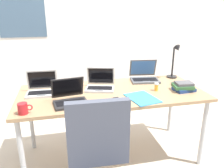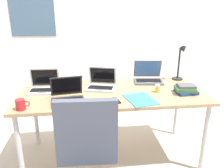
# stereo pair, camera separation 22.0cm
# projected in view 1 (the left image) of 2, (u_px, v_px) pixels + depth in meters

# --- Properties ---
(ground_plane) EXTENTS (12.00, 12.00, 0.00)m
(ground_plane) POSITION_uv_depth(u_px,v_px,m) (112.00, 155.00, 2.47)
(ground_plane) COLOR #B7AD9E
(wall_back) EXTENTS (6.00, 0.13, 2.60)m
(wall_back) POSITION_uv_depth(u_px,v_px,m) (94.00, 25.00, 3.06)
(wall_back) COLOR silver
(wall_back) RESTS_ON ground_plane
(desk) EXTENTS (1.80, 0.80, 0.74)m
(desk) POSITION_uv_depth(u_px,v_px,m) (112.00, 97.00, 2.24)
(desk) COLOR #9E7A56
(desk) RESTS_ON ground_plane
(desk_lamp) EXTENTS (0.12, 0.18, 0.40)m
(desk_lamp) POSITION_uv_depth(u_px,v_px,m) (174.00, 62.00, 2.59)
(desk_lamp) COLOR black
(desk_lamp) RESTS_ON desk
(laptop_near_mouse) EXTENTS (0.34, 0.30, 0.21)m
(laptop_near_mouse) POSITION_uv_depth(u_px,v_px,m) (100.00, 85.00, 2.29)
(laptop_near_mouse) COLOR #B7BABC
(laptop_near_mouse) RESTS_ON desk
(laptop_by_keyboard) EXTENTS (0.34, 0.32, 0.22)m
(laptop_by_keyboard) POSITION_uv_depth(u_px,v_px,m) (144.00, 76.00, 2.56)
(laptop_by_keyboard) COLOR #515459
(laptop_by_keyboard) RESTS_ON desk
(laptop_near_lamp) EXTENTS (0.29, 0.24, 0.21)m
(laptop_near_lamp) POSITION_uv_depth(u_px,v_px,m) (42.00, 89.00, 2.17)
(laptop_near_lamp) COLOR #B7BABC
(laptop_near_lamp) RESTS_ON desk
(laptop_front_right) EXTENTS (0.32, 0.30, 0.21)m
(laptop_front_right) POSITION_uv_depth(u_px,v_px,m) (70.00, 98.00, 1.95)
(laptop_front_right) COLOR #232326
(laptop_front_right) RESTS_ON desk
(computer_mouse) EXTENTS (0.06, 0.10, 0.03)m
(computer_mouse) POSITION_uv_depth(u_px,v_px,m) (174.00, 84.00, 2.41)
(computer_mouse) COLOR black
(computer_mouse) RESTS_ON desk
(cell_phone) EXTENTS (0.09, 0.15, 0.01)m
(cell_phone) POSITION_uv_depth(u_px,v_px,m) (118.00, 100.00, 2.00)
(cell_phone) COLOR black
(cell_phone) RESTS_ON desk
(pill_bottle) EXTENTS (0.04, 0.04, 0.08)m
(pill_bottle) POSITION_uv_depth(u_px,v_px,m) (156.00, 87.00, 2.24)
(pill_bottle) COLOR gold
(pill_bottle) RESTS_ON desk
(book_stack) EXTENTS (0.22, 0.18, 0.09)m
(book_stack) POSITION_uv_depth(u_px,v_px,m) (184.00, 87.00, 2.24)
(book_stack) COLOR navy
(book_stack) RESTS_ON desk
(paper_folder_by_keyboard) EXTENTS (0.29, 0.35, 0.01)m
(paper_folder_by_keyboard) POSITION_uv_depth(u_px,v_px,m) (142.00, 98.00, 2.06)
(paper_folder_by_keyboard) COLOR #338CC6
(paper_folder_by_keyboard) RESTS_ON desk
(coffee_mug) EXTENTS (0.11, 0.08, 0.09)m
(coffee_mug) POSITION_uv_depth(u_px,v_px,m) (23.00, 109.00, 1.75)
(coffee_mug) COLOR #B21E23
(coffee_mug) RESTS_ON desk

